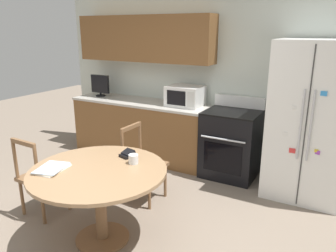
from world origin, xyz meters
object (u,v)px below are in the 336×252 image
object	(u,v)px
dining_chair_left	(41,177)
candle_glass	(133,160)
refrigerator	(310,121)
microwave	(185,96)
wallet	(127,154)
dining_chair_far	(143,165)
oven_range	(231,143)
countertop_tv	(100,85)

from	to	relation	value
dining_chair_left	candle_glass	xyz separation A→B (m)	(1.08, 0.21, 0.35)
refrigerator	microwave	size ratio (longest dim) A/B	3.74
microwave	candle_glass	xyz separation A→B (m)	(0.36, -1.84, -0.26)
dining_chair_left	wallet	bearing A→B (deg)	21.45
refrigerator	dining_chair_far	world-z (taller)	refrigerator
refrigerator	candle_glass	size ratio (longest dim) A/B	20.02
microwave	dining_chair_far	xyz separation A→B (m)	(0.06, -1.23, -0.61)
candle_glass	refrigerator	bearing A→B (deg)	51.35
microwave	dining_chair_left	world-z (taller)	microwave
wallet	microwave	bearing A→B (deg)	96.79
microwave	candle_glass	world-z (taller)	microwave
oven_range	candle_glass	world-z (taller)	oven_range
countertop_tv	candle_glass	size ratio (longest dim) A/B	3.79
dining_chair_far	countertop_tv	bearing A→B (deg)	-124.56
countertop_tv	dining_chair_far	world-z (taller)	countertop_tv
oven_range	countertop_tv	distance (m)	2.38
refrigerator	countertop_tv	distance (m)	3.27
refrigerator	dining_chair_left	world-z (taller)	refrigerator
dining_chair_far	wallet	world-z (taller)	dining_chair_far
oven_range	dining_chair_left	xyz separation A→B (m)	(-1.47, -1.98, -0.03)
refrigerator	oven_range	bearing A→B (deg)	175.68
microwave	dining_chair_far	distance (m)	1.38
refrigerator	oven_range	world-z (taller)	refrigerator
countertop_tv	microwave	bearing A→B (deg)	1.72
candle_glass	oven_range	bearing A→B (deg)	77.62
wallet	oven_range	bearing A→B (deg)	71.87
refrigerator	countertop_tv	xyz separation A→B (m)	(-3.26, 0.10, 0.15)
refrigerator	wallet	bearing A→B (deg)	-133.62
microwave	candle_glass	size ratio (longest dim) A/B	5.36
dining_chair_left	candle_glass	world-z (taller)	dining_chair_left
countertop_tv	wallet	xyz separation A→B (m)	(1.76, -1.68, -0.32)
refrigerator	microwave	world-z (taller)	refrigerator
dining_chair_left	dining_chair_far	xyz separation A→B (m)	(0.78, 0.82, 0.00)
countertop_tv	candle_glass	distance (m)	2.64
dining_chair_left	refrigerator	bearing A→B (deg)	40.41
microwave	wallet	xyz separation A→B (m)	(0.21, -1.73, -0.28)
oven_range	candle_glass	distance (m)	1.84
dining_chair_far	dining_chair_left	bearing A→B (deg)	-41.91
dining_chair_far	oven_range	bearing A→B (deg)	151.08
dining_chair_far	candle_glass	bearing A→B (deg)	28.04
dining_chair_left	wallet	distance (m)	1.04
countertop_tv	refrigerator	bearing A→B (deg)	-1.75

